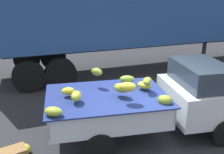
# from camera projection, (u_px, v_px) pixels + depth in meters

# --- Properties ---
(ground) EXTENTS (220.00, 220.00, 0.00)m
(ground) POSITION_uv_depth(u_px,v_px,m) (146.00, 137.00, 6.09)
(ground) COLOR #28282B
(curb_strip) EXTENTS (80.00, 0.80, 0.16)m
(curb_strip) POSITION_uv_depth(u_px,v_px,m) (82.00, 48.00, 14.56)
(curb_strip) COLOR gray
(curb_strip) RESTS_ON ground
(pickup_truck) EXTENTS (4.91, 2.20, 1.70)m
(pickup_truck) POSITION_uv_depth(u_px,v_px,m) (184.00, 97.00, 6.16)
(pickup_truck) COLOR silver
(pickup_truck) RESTS_ON ground
(semi_trailer) EXTENTS (12.12, 3.20, 3.95)m
(semi_trailer) POSITION_uv_depth(u_px,v_px,m) (141.00, 9.00, 10.32)
(semi_trailer) COLOR navy
(semi_trailer) RESTS_ON ground
(fallen_banana_bunch_near_tailgate) EXTENTS (0.37, 0.39, 0.21)m
(fallen_banana_bunch_near_tailgate) POSITION_uv_depth(u_px,v_px,m) (25.00, 149.00, 5.46)
(fallen_banana_bunch_near_tailgate) COLOR gold
(fallen_banana_bunch_near_tailgate) RESTS_ON ground
(produce_crate) EXTENTS (0.60, 0.49, 0.24)m
(produce_crate) POSITION_uv_depth(u_px,v_px,m) (13.00, 154.00, 5.26)
(produce_crate) COLOR olive
(produce_crate) RESTS_ON ground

